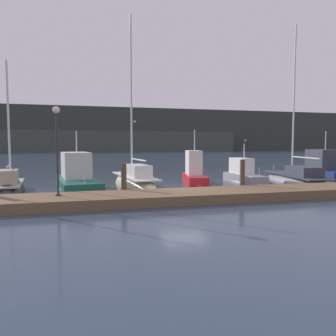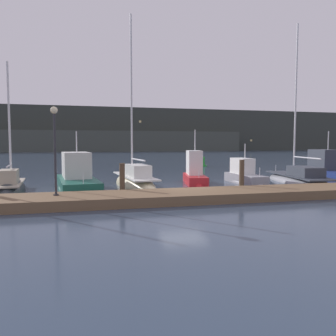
# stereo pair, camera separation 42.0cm
# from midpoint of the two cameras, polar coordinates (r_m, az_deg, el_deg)

# --- Properties ---
(ground_plane) EXTENTS (400.00, 400.00, 0.00)m
(ground_plane) POSITION_cam_midpoint_polar(r_m,az_deg,el_deg) (18.12, 3.27, -4.57)
(ground_plane) COLOR #2D3D51
(dock) EXTENTS (41.20, 2.80, 0.45)m
(dock) POSITION_cam_midpoint_polar(r_m,az_deg,el_deg) (16.23, 5.33, -4.82)
(dock) COLOR brown
(dock) RESTS_ON ground
(mooring_pile_2) EXTENTS (0.28, 0.28, 1.78)m
(mooring_pile_2) POSITION_cam_midpoint_polar(r_m,az_deg,el_deg) (17.00, -7.28, -2.16)
(mooring_pile_2) COLOR #4C3D2D
(mooring_pile_2) RESTS_ON ground
(mooring_pile_3) EXTENTS (0.28, 0.28, 1.87)m
(mooring_pile_3) POSITION_cam_midpoint_polar(r_m,az_deg,el_deg) (18.96, 13.32, -1.43)
(mooring_pile_3) COLOR #4C3D2D
(mooring_pile_3) RESTS_ON ground
(sailboat_berth_3) EXTENTS (2.09, 5.62, 8.26)m
(sailboat_berth_3) POSITION_cam_midpoint_polar(r_m,az_deg,el_deg) (20.83, -25.19, -3.46)
(sailboat_berth_3) COLOR #2D3338
(sailboat_berth_3) RESTS_ON ground
(motorboat_berth_4) EXTENTS (3.15, 7.23, 4.00)m
(motorboat_berth_4) POSITION_cam_midpoint_polar(r_m,az_deg,el_deg) (20.78, -14.97, -2.32)
(motorboat_berth_4) COLOR #195647
(motorboat_berth_4) RESTS_ON ground
(sailboat_berth_5) EXTENTS (2.67, 7.75, 11.94)m
(sailboat_berth_5) POSITION_cam_midpoint_polar(r_m,az_deg,el_deg) (21.31, -5.26, -2.88)
(sailboat_berth_5) COLOR beige
(sailboat_berth_5) RESTS_ON ground
(motorboat_berth_6) EXTENTS (2.19, 4.68, 4.32)m
(motorboat_berth_6) POSITION_cam_midpoint_polar(r_m,az_deg,el_deg) (22.80, 5.20, -1.70)
(motorboat_berth_6) COLOR red
(motorboat_berth_6) RESTS_ON ground
(motorboat_berth_7) EXTENTS (1.47, 4.63, 3.27)m
(motorboat_berth_7) POSITION_cam_midpoint_polar(r_m,az_deg,el_deg) (23.69, 13.68, -1.84)
(motorboat_berth_7) COLOR gray
(motorboat_berth_7) RESTS_ON ground
(sailboat_berth_8) EXTENTS (3.75, 8.74, 11.85)m
(sailboat_berth_8) POSITION_cam_midpoint_polar(r_m,az_deg,el_deg) (25.03, 22.20, -2.12)
(sailboat_berth_8) COLOR gray
(sailboat_berth_8) RESTS_ON ground
(motorboat_berth_9) EXTENTS (3.12, 6.32, 4.35)m
(motorboat_berth_9) POSITION_cam_midpoint_polar(r_m,az_deg,el_deg) (28.42, 26.34, -0.95)
(motorboat_berth_9) COLOR navy
(motorboat_berth_9) RESTS_ON ground
(channel_buoy) EXTENTS (1.34, 1.34, 1.79)m
(channel_buoy) POSITION_cam_midpoint_polar(r_m,az_deg,el_deg) (40.46, 6.10, 1.22)
(channel_buoy) COLOR green
(channel_buoy) RESTS_ON ground
(dock_lamppost) EXTENTS (0.32, 0.32, 3.97)m
(dock_lamppost) POSITION_cam_midpoint_polar(r_m,az_deg,el_deg) (15.42, -18.40, 5.27)
(dock_lamppost) COLOR #2D2D33
(dock_lamppost) RESTS_ON dock
(hillside_backdrop) EXTENTS (240.00, 23.00, 15.92)m
(hillside_backdrop) POSITION_cam_midpoint_polar(r_m,az_deg,el_deg) (125.56, -12.97, 6.24)
(hillside_backdrop) COLOR #333833
(hillside_backdrop) RESTS_ON ground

